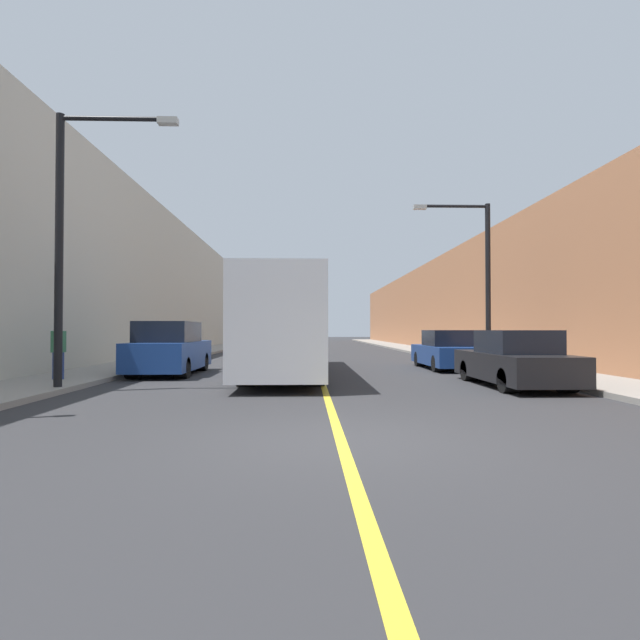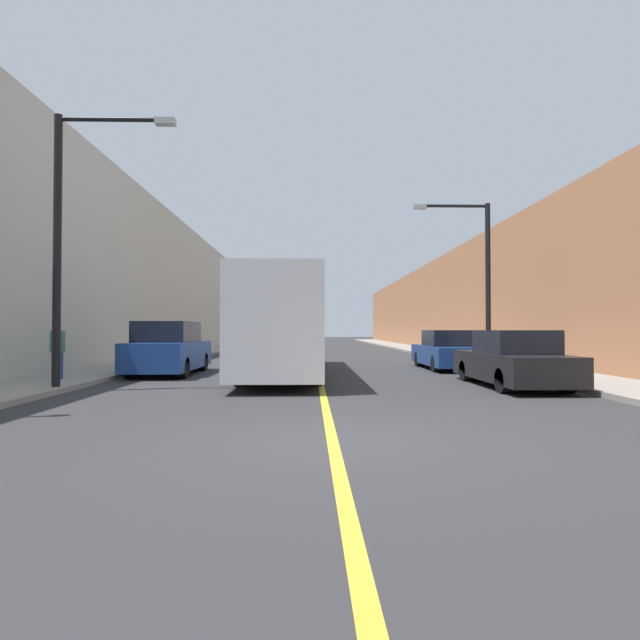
# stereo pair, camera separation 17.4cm
# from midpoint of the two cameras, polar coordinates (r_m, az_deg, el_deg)

# --- Properties ---
(ground_plane) EXTENTS (200.00, 200.00, 0.00)m
(ground_plane) POSITION_cam_midpoint_polar(r_m,az_deg,el_deg) (7.17, 2.15, -13.65)
(ground_plane) COLOR #2D2D30
(sidewalk_left) EXTENTS (2.66, 72.00, 0.14)m
(sidewalk_left) POSITION_cam_midpoint_polar(r_m,az_deg,el_deg) (37.72, -12.30, -3.35)
(sidewalk_left) COLOR gray
(sidewalk_left) RESTS_ON ground
(sidewalk_right) EXTENTS (2.66, 72.00, 0.14)m
(sidewalk_right) POSITION_cam_midpoint_polar(r_m,az_deg,el_deg) (37.88, 11.13, -3.34)
(sidewalk_right) COLOR gray
(sidewalk_right) RESTS_ON ground
(building_row_left) EXTENTS (4.00, 72.00, 8.95)m
(building_row_left) POSITION_cam_midpoint_polar(r_m,az_deg,el_deg) (38.58, -17.14, 3.27)
(building_row_left) COLOR #B7B2A3
(building_row_left) RESTS_ON ground
(building_row_right) EXTENTS (4.00, 72.00, 6.80)m
(building_row_right) POSITION_cam_midpoint_polar(r_m,az_deg,el_deg) (38.74, 15.93, 1.65)
(building_row_right) COLOR #B2724C
(building_row_right) RESTS_ON ground
(road_center_line) EXTENTS (0.16, 72.00, 0.01)m
(road_center_line) POSITION_cam_midpoint_polar(r_m,az_deg,el_deg) (37.02, -0.56, -3.52)
(road_center_line) COLOR gold
(road_center_line) RESTS_ON ground
(bus) EXTENTS (2.43, 12.12, 3.21)m
(bus) POSITION_cam_midpoint_polar(r_m,az_deg,el_deg) (17.65, -3.72, -0.58)
(bus) COLOR silver
(bus) RESTS_ON ground
(parked_suv_left) EXTENTS (1.96, 4.73, 1.83)m
(parked_suv_left) POSITION_cam_midpoint_polar(r_m,az_deg,el_deg) (18.10, -16.60, -3.29)
(parked_suv_left) COLOR navy
(parked_suv_left) RESTS_ON ground
(car_right_near) EXTENTS (1.84, 4.76, 1.54)m
(car_right_near) POSITION_cam_midpoint_polar(r_m,az_deg,el_deg) (14.67, 21.44, -4.40)
(car_right_near) COLOR black
(car_right_near) RESTS_ON ground
(car_right_mid) EXTENTS (1.84, 4.68, 1.54)m
(car_right_mid) POSITION_cam_midpoint_polar(r_m,az_deg,el_deg) (20.34, 14.55, -3.51)
(car_right_mid) COLOR navy
(car_right_mid) RESTS_ON ground
(street_lamp_left) EXTENTS (3.02, 0.24, 6.81)m
(street_lamp_left) POSITION_cam_midpoint_polar(r_m,az_deg,el_deg) (14.11, -26.35, 9.48)
(street_lamp_left) COLOR black
(street_lamp_left) RESTS_ON sidewalk_left
(street_lamp_right) EXTENTS (3.02, 0.24, 6.35)m
(street_lamp_right) POSITION_cam_midpoint_polar(r_m,az_deg,el_deg) (20.51, 18.01, 5.45)
(street_lamp_right) COLOR black
(street_lamp_right) RESTS_ON sidewalk_right
(pedestrian) EXTENTS (0.35, 0.22, 1.61)m
(pedestrian) POSITION_cam_midpoint_polar(r_m,az_deg,el_deg) (16.14, -27.54, -3.06)
(pedestrian) COLOR navy
(pedestrian) RESTS_ON sidewalk_left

